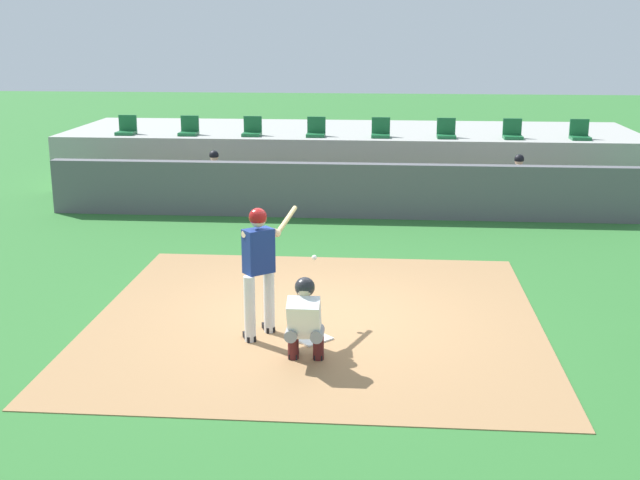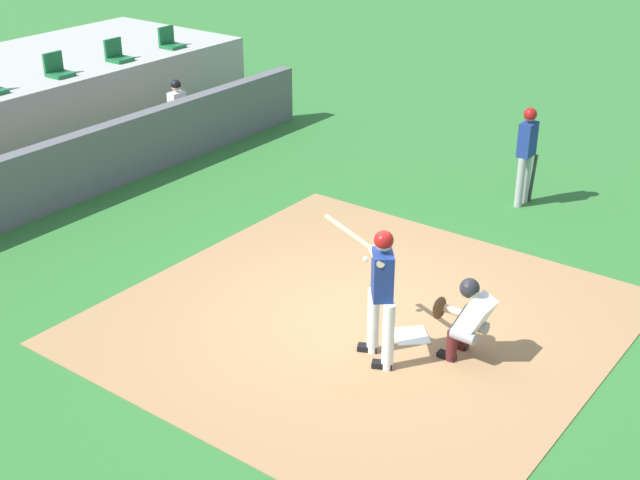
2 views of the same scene
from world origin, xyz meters
TOP-DOWN VIEW (x-y plane):
  - ground_plane at (0.00, 0.00)m, footprint 80.00×80.00m
  - dirt_infield at (0.00, 0.00)m, footprint 6.40×6.40m
  - home_plate at (0.00, -0.80)m, footprint 0.62×0.62m
  - batter_at_plate at (-0.69, -0.74)m, footprint 0.64×1.40m
  - catcher_crouched at (-0.01, -1.58)m, footprint 0.48×1.88m
  - on_deck_batter at (5.04, -0.04)m, footprint 0.58×0.23m
  - dugout_wall at (0.00, 6.50)m, footprint 13.00×0.30m
  - dugout_bench at (0.00, 7.50)m, footprint 11.80×0.44m
  - dugout_player_1 at (3.96, 7.34)m, footprint 0.49×0.70m
  - stadium_seat_5 at (2.44, 9.38)m, footprint 0.46×0.46m
  - stadium_seat_6 at (4.06, 9.38)m, footprint 0.46×0.46m
  - stadium_seat_7 at (5.69, 9.38)m, footprint 0.46×0.46m

SIDE VIEW (x-z plane):
  - ground_plane at x=0.00m, z-range 0.00..0.00m
  - dirt_infield at x=0.00m, z-range 0.00..0.01m
  - home_plate at x=0.00m, z-range 0.01..0.04m
  - dugout_bench at x=0.00m, z-range 0.00..0.45m
  - dugout_wall at x=0.00m, z-range 0.00..1.20m
  - catcher_crouched at x=-0.01m, z-range 0.05..1.17m
  - dugout_player_1 at x=3.96m, z-range 0.02..1.32m
  - on_deck_batter at x=5.04m, z-range 0.13..1.91m
  - batter_at_plate at x=-0.69m, z-range 0.13..1.94m
  - stadium_seat_5 at x=2.44m, z-range 1.29..1.77m
  - stadium_seat_6 at x=4.06m, z-range 1.29..1.77m
  - stadium_seat_7 at x=5.69m, z-range 1.29..1.77m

